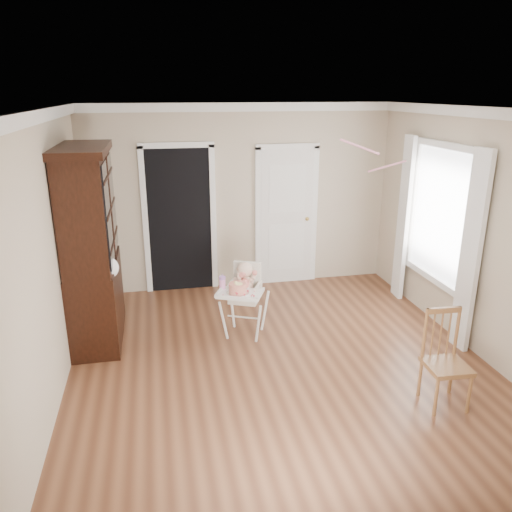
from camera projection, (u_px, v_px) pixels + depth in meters
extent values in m
plane|color=#542F1D|center=(281.00, 366.00, 5.44)|extent=(5.00, 5.00, 0.00)
plane|color=white|center=(286.00, 109.00, 4.59)|extent=(5.00, 5.00, 0.00)
plane|color=#C3B498|center=(240.00, 198.00, 7.34)|extent=(4.50, 0.00, 4.50)
plane|color=#C3B498|center=(46.00, 263.00, 4.58)|extent=(0.00, 5.00, 5.00)
plane|color=#C3B498|center=(482.00, 236.00, 5.45)|extent=(0.00, 5.00, 5.00)
cube|color=black|center=(180.00, 221.00, 7.25)|extent=(0.90, 0.03, 2.10)
cube|color=white|center=(145.00, 223.00, 7.15)|extent=(0.08, 0.05, 2.18)
cube|color=white|center=(213.00, 220.00, 7.34)|extent=(0.08, 0.05, 2.18)
cube|color=white|center=(176.00, 145.00, 6.90)|extent=(1.06, 0.05, 0.08)
cube|color=white|center=(286.00, 218.00, 7.55)|extent=(0.80, 0.05, 2.05)
cube|color=white|center=(258.00, 219.00, 7.47)|extent=(0.08, 0.05, 2.13)
cube|color=white|center=(314.00, 216.00, 7.64)|extent=(0.08, 0.05, 2.13)
sphere|color=gold|center=(307.00, 219.00, 7.59)|extent=(0.06, 0.06, 0.06)
cube|color=white|center=(441.00, 215.00, 6.17)|extent=(0.02, 1.20, 1.60)
cube|color=white|center=(448.00, 146.00, 5.90)|extent=(0.06, 1.36, 0.08)
cube|color=white|center=(471.00, 253.00, 5.51)|extent=(0.08, 0.28, 2.30)
cube|color=white|center=(403.00, 219.00, 6.96)|extent=(0.08, 0.28, 2.30)
cylinder|color=white|center=(224.00, 321.00, 5.95)|extent=(0.14, 0.08, 0.53)
cylinder|color=white|center=(258.00, 325.00, 5.86)|extent=(0.08, 0.14, 0.53)
cylinder|color=white|center=(232.00, 308.00, 6.31)|extent=(0.08, 0.14, 0.53)
cylinder|color=white|center=(265.00, 311.00, 6.22)|extent=(0.14, 0.08, 0.53)
cylinder|color=white|center=(244.00, 317.00, 6.04)|extent=(0.38, 0.19, 0.02)
cube|color=silver|center=(245.00, 298.00, 6.01)|extent=(0.44, 0.43, 0.07)
cube|color=silver|center=(231.00, 288.00, 6.01)|extent=(0.16, 0.29, 0.16)
cube|color=silver|center=(258.00, 291.00, 5.94)|extent=(0.16, 0.29, 0.16)
cube|color=silver|center=(247.00, 277.00, 6.08)|extent=(0.33, 0.19, 0.39)
cube|color=white|center=(240.00, 294.00, 5.77)|extent=(0.60, 0.53, 0.03)
cube|color=white|center=(236.00, 298.00, 5.60)|extent=(0.46, 0.23, 0.04)
ellipsoid|color=beige|center=(245.00, 286.00, 5.99)|extent=(0.26, 0.24, 0.26)
sphere|color=beige|center=(245.00, 270.00, 5.92)|extent=(0.24, 0.24, 0.18)
sphere|color=red|center=(244.00, 283.00, 5.92)|extent=(0.13, 0.13, 0.13)
sphere|color=red|center=(242.00, 275.00, 5.87)|extent=(0.07, 0.07, 0.07)
sphere|color=red|center=(255.00, 273.00, 5.83)|extent=(0.06, 0.06, 0.06)
cylinder|color=silver|center=(238.00, 293.00, 5.76)|extent=(0.26, 0.26, 0.01)
cylinder|color=#C82345|center=(238.00, 288.00, 5.75)|extent=(0.20, 0.20, 0.11)
cylinder|color=#F2E08C|center=(239.00, 284.00, 5.71)|extent=(0.09, 0.09, 0.02)
cylinder|color=#ED91CB|center=(222.00, 284.00, 5.88)|extent=(0.07, 0.07, 0.12)
cylinder|color=#9F68B7|center=(222.00, 278.00, 5.85)|extent=(0.08, 0.08, 0.03)
cone|color=#9F68B7|center=(222.00, 275.00, 5.84)|extent=(0.03, 0.03, 0.04)
cube|color=black|center=(97.00, 301.00, 5.95)|extent=(0.53, 1.28, 0.96)
cube|color=black|center=(87.00, 209.00, 5.59)|extent=(0.49, 1.28, 1.28)
cube|color=black|center=(108.00, 215.00, 5.35)|extent=(0.02, 0.55, 1.12)
cube|color=black|center=(112.00, 202.00, 5.94)|extent=(0.02, 0.55, 1.12)
cube|color=black|center=(80.00, 150.00, 5.39)|extent=(0.57, 1.36, 0.09)
ellipsoid|color=white|center=(109.00, 268.00, 5.47)|extent=(0.21, 0.17, 0.23)
cube|color=brown|center=(447.00, 366.00, 4.66)|extent=(0.40, 0.40, 0.05)
cylinder|color=brown|center=(436.00, 397.00, 4.55)|extent=(0.03, 0.03, 0.41)
cylinder|color=brown|center=(469.00, 394.00, 4.60)|extent=(0.03, 0.03, 0.41)
cylinder|color=brown|center=(420.00, 377.00, 4.86)|extent=(0.03, 0.03, 0.41)
cylinder|color=brown|center=(451.00, 375.00, 4.90)|extent=(0.03, 0.03, 0.41)
cylinder|color=brown|center=(425.00, 334.00, 4.72)|extent=(0.03, 0.03, 0.52)
cylinder|color=brown|center=(457.00, 332.00, 4.76)|extent=(0.03, 0.03, 0.52)
cube|color=brown|center=(444.00, 310.00, 4.67)|extent=(0.35, 0.06, 0.05)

